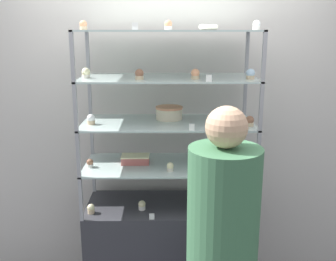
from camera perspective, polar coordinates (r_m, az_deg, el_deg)
The scene contains 31 objects.
back_wall at distance 3.22m, azimuth -0.09°, elevation 1.46°, with size 8.00×0.05×2.60m.
display_base at distance 3.19m, azimuth 0.00°, elevation -16.72°, with size 1.22×0.53×0.75m.
display_riser_lower at distance 2.90m, azimuth 0.00°, elevation -5.26°, with size 1.22×0.53×0.32m.
display_riser_middle at distance 2.81m, azimuth 0.00°, elevation 0.88°, with size 1.22×0.53×0.32m.
display_riser_upper at distance 2.75m, azimuth 0.00°, elevation 7.35°, with size 1.22×0.53×0.32m.
display_riser_top at distance 2.73m, azimuth 0.00°, elevation 14.00°, with size 1.22×0.53×0.32m.
layer_cake_centerpiece at distance 2.88m, azimuth 0.17°, elevation 2.58°, with size 0.20×0.20×0.09m.
sheet_cake_frosted at distance 2.92m, azimuth -4.76°, elevation -4.16°, with size 0.21×0.13×0.06m.
cupcake_0 at distance 2.91m, azimuth -11.12°, elevation -11.08°, with size 0.05×0.05×0.07m.
cupcake_1 at distance 2.92m, azimuth -3.80°, elevation -10.77°, with size 0.05×0.05×0.07m.
cupcake_2 at distance 2.94m, azimuth 3.87°, elevation -10.62°, with size 0.05×0.05×0.07m.
cupcake_3 at distance 2.93m, azimuth 11.20°, elevation -10.92°, with size 0.05×0.05×0.07m.
price_tag_0 at distance 2.78m, azimuth -2.36°, elevation -12.37°, with size 0.04×0.00×0.04m.
cupcake_4 at distance 2.87m, azimuth -11.26°, elevation -4.68°, with size 0.05×0.05×0.06m.
cupcake_5 at distance 2.75m, azimuth 0.31°, elevation -5.31°, with size 0.05×0.05×0.06m.
cupcake_6 at distance 2.85m, azimuth 11.32°, elevation -4.87°, with size 0.05×0.05×0.06m.
price_tag_1 at distance 2.68m, azimuth 7.51°, elevation -6.12°, with size 0.04×0.00×0.04m.
cupcake_7 at distance 2.78m, azimuth -11.11°, elevation 1.57°, with size 0.06×0.06×0.07m.
cupcake_8 at distance 2.73m, azimuth 11.77°, elevation 1.32°, with size 0.06×0.06×0.07m.
price_tag_2 at distance 2.57m, azimuth 3.46°, elevation 0.50°, with size 0.04×0.00×0.04m.
cupcake_9 at distance 2.76m, azimuth -11.82°, elevation 8.14°, with size 0.06×0.06×0.07m.
cupcake_10 at distance 2.63m, azimuth -4.18°, elevation 8.11°, with size 0.06×0.06×0.07m.
cupcake_11 at distance 2.64m, azimuth 3.99°, elevation 8.15°, with size 0.06×0.06×0.07m.
cupcake_12 at distance 2.69m, azimuth 11.88°, elevation 8.00°, with size 0.06×0.06×0.07m.
price_tag_3 at distance 2.52m, azimuth 5.96°, elevation 7.56°, with size 0.04×0.00×0.04m.
cupcake_13 at distance 2.69m, azimuth -12.19°, elevation 14.70°, with size 0.05×0.05×0.06m.
cupcake_14 at distance 2.59m, azimuth -0.03°, elevation 15.04°, with size 0.05×0.05×0.06m.
cupcake_15 at distance 2.67m, azimuth 12.73°, elevation 14.68°, with size 0.05×0.05×0.06m.
price_tag_4 at distance 2.49m, azimuth -4.81°, elevation 14.86°, with size 0.04×0.00×0.04m.
donut_glazed at distance 2.76m, azimuth 5.90°, elevation 14.71°, with size 0.13×0.13×0.04m.
customer_figure at distance 2.24m, azimuth 7.85°, elevation -16.16°, with size 0.39×0.39×1.66m.
Camera 1 is at (-0.03, -2.73, 2.02)m, focal length 42.00 mm.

